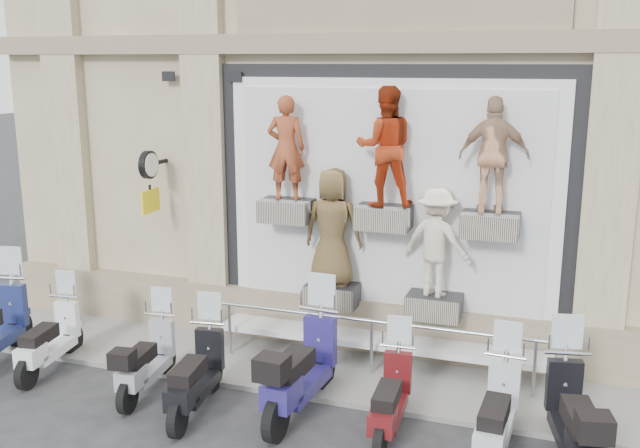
{
  "coord_description": "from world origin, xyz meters",
  "views": [
    {
      "loc": [
        2.46,
        -7.5,
        4.6
      ],
      "look_at": [
        -0.77,
        1.9,
        2.32
      ],
      "focal_mm": 40.0,
      "sensor_mm": 36.0,
      "label": 1
    }
  ],
  "objects_px": {
    "guard_rail": "(372,349)",
    "scooter_b": "(48,326)",
    "scooter_f": "(391,384)",
    "scooter_c": "(146,347)",
    "clock_sign_bracket": "(150,174)",
    "scooter_d": "(195,360)",
    "scooter_g": "(498,399)",
    "scooter_e": "(301,352)",
    "scooter_h": "(576,402)"
  },
  "relations": [
    {
      "from": "scooter_c",
      "to": "scooter_e",
      "type": "distance_m",
      "value": 2.28
    },
    {
      "from": "scooter_d",
      "to": "guard_rail",
      "type": "bearing_deg",
      "value": 34.1
    },
    {
      "from": "scooter_f",
      "to": "clock_sign_bracket",
      "type": "bearing_deg",
      "value": 153.63
    },
    {
      "from": "scooter_c",
      "to": "scooter_d",
      "type": "bearing_deg",
      "value": -23.49
    },
    {
      "from": "scooter_b",
      "to": "scooter_e",
      "type": "xyz_separation_m",
      "value": [
        4.06,
        -0.02,
        0.16
      ]
    },
    {
      "from": "scooter_d",
      "to": "scooter_g",
      "type": "relative_size",
      "value": 0.99
    },
    {
      "from": "guard_rail",
      "to": "clock_sign_bracket",
      "type": "xyz_separation_m",
      "value": [
        -3.9,
        0.47,
        2.34
      ]
    },
    {
      "from": "scooter_d",
      "to": "scooter_e",
      "type": "relative_size",
      "value": 0.85
    },
    {
      "from": "scooter_b",
      "to": "scooter_c",
      "type": "bearing_deg",
      "value": -13.34
    },
    {
      "from": "scooter_b",
      "to": "scooter_d",
      "type": "relative_size",
      "value": 0.95
    },
    {
      "from": "clock_sign_bracket",
      "to": "scooter_e",
      "type": "distance_m",
      "value": 4.22
    },
    {
      "from": "scooter_f",
      "to": "scooter_g",
      "type": "xyz_separation_m",
      "value": [
        1.3,
        -0.09,
        0.06
      ]
    },
    {
      "from": "scooter_f",
      "to": "scooter_g",
      "type": "relative_size",
      "value": 0.93
    },
    {
      "from": "scooter_b",
      "to": "scooter_g",
      "type": "height_order",
      "value": "scooter_g"
    },
    {
      "from": "scooter_e",
      "to": "scooter_g",
      "type": "relative_size",
      "value": 1.17
    },
    {
      "from": "scooter_e",
      "to": "scooter_g",
      "type": "bearing_deg",
      "value": -2.55
    },
    {
      "from": "scooter_b",
      "to": "scooter_f",
      "type": "distance_m",
      "value": 5.31
    },
    {
      "from": "scooter_d",
      "to": "scooter_f",
      "type": "relative_size",
      "value": 1.07
    },
    {
      "from": "clock_sign_bracket",
      "to": "scooter_h",
      "type": "distance_m",
      "value": 7.26
    },
    {
      "from": "scooter_b",
      "to": "scooter_c",
      "type": "height_order",
      "value": "scooter_b"
    },
    {
      "from": "guard_rail",
      "to": "scooter_g",
      "type": "xyz_separation_m",
      "value": [
        1.94,
        -1.59,
        0.28
      ]
    },
    {
      "from": "scooter_c",
      "to": "scooter_f",
      "type": "height_order",
      "value": "scooter_c"
    },
    {
      "from": "scooter_e",
      "to": "guard_rail",
      "type": "bearing_deg",
      "value": 68.94
    },
    {
      "from": "guard_rail",
      "to": "scooter_e",
      "type": "bearing_deg",
      "value": -114.55
    },
    {
      "from": "clock_sign_bracket",
      "to": "scooter_h",
      "type": "height_order",
      "value": "clock_sign_bracket"
    },
    {
      "from": "guard_rail",
      "to": "scooter_b",
      "type": "height_order",
      "value": "scooter_b"
    },
    {
      "from": "scooter_f",
      "to": "scooter_c",
      "type": "bearing_deg",
      "value": 176.45
    },
    {
      "from": "guard_rail",
      "to": "scooter_h",
      "type": "bearing_deg",
      "value": -28.36
    },
    {
      "from": "scooter_c",
      "to": "scooter_g",
      "type": "height_order",
      "value": "scooter_g"
    },
    {
      "from": "guard_rail",
      "to": "scooter_e",
      "type": "distance_m",
      "value": 1.51
    },
    {
      "from": "clock_sign_bracket",
      "to": "scooter_b",
      "type": "relative_size",
      "value": 0.58
    },
    {
      "from": "scooter_b",
      "to": "scooter_g",
      "type": "distance_m",
      "value": 6.62
    },
    {
      "from": "guard_rail",
      "to": "scooter_c",
      "type": "relative_size",
      "value": 2.96
    },
    {
      "from": "scooter_e",
      "to": "scooter_h",
      "type": "height_order",
      "value": "scooter_e"
    },
    {
      "from": "clock_sign_bracket",
      "to": "scooter_g",
      "type": "xyz_separation_m",
      "value": [
        5.84,
        -2.06,
        -2.05
      ]
    },
    {
      "from": "scooter_e",
      "to": "scooter_h",
      "type": "relative_size",
      "value": 1.08
    },
    {
      "from": "guard_rail",
      "to": "scooter_c",
      "type": "bearing_deg",
      "value": -152.97
    },
    {
      "from": "scooter_c",
      "to": "clock_sign_bracket",
      "type": "bearing_deg",
      "value": 111.44
    },
    {
      "from": "clock_sign_bracket",
      "to": "scooter_b",
      "type": "height_order",
      "value": "clock_sign_bracket"
    },
    {
      "from": "scooter_b",
      "to": "guard_rail",
      "type": "bearing_deg",
      "value": 7.42
    },
    {
      "from": "scooter_e",
      "to": "scooter_g",
      "type": "xyz_separation_m",
      "value": [
        2.55,
        -0.27,
        -0.12
      ]
    },
    {
      "from": "scooter_d",
      "to": "scooter_h",
      "type": "height_order",
      "value": "scooter_h"
    },
    {
      "from": "clock_sign_bracket",
      "to": "scooter_f",
      "type": "relative_size",
      "value": 0.6
    },
    {
      "from": "clock_sign_bracket",
      "to": "scooter_f",
      "type": "distance_m",
      "value": 5.38
    },
    {
      "from": "scooter_h",
      "to": "scooter_b",
      "type": "bearing_deg",
      "value": 166.48
    },
    {
      "from": "clock_sign_bracket",
      "to": "scooter_d",
      "type": "bearing_deg",
      "value": -48.52
    },
    {
      "from": "guard_rail",
      "to": "scooter_f",
      "type": "bearing_deg",
      "value": -66.92
    },
    {
      "from": "scooter_e",
      "to": "scooter_g",
      "type": "height_order",
      "value": "scooter_e"
    },
    {
      "from": "guard_rail",
      "to": "clock_sign_bracket",
      "type": "height_order",
      "value": "clock_sign_bracket"
    },
    {
      "from": "scooter_b",
      "to": "scooter_f",
      "type": "height_order",
      "value": "scooter_b"
    }
  ]
}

